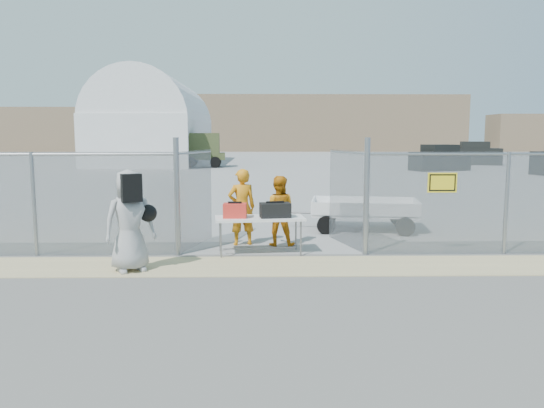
{
  "coord_description": "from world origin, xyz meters",
  "views": [
    {
      "loc": [
        -0.19,
        -9.1,
        2.53
      ],
      "look_at": [
        0.0,
        2.0,
        1.1
      ],
      "focal_mm": 35.0,
      "sensor_mm": 36.0,
      "label": 1
    }
  ],
  "objects_px": {
    "folding_table": "(260,235)",
    "security_worker_left": "(242,207)",
    "utility_trailer": "(364,214)",
    "security_worker_right": "(278,211)",
    "visitor": "(130,221)"
  },
  "relations": [
    {
      "from": "folding_table",
      "to": "security_worker_left",
      "type": "relative_size",
      "value": 1.06
    },
    {
      "from": "folding_table",
      "to": "utility_trailer",
      "type": "distance_m",
      "value": 4.02
    },
    {
      "from": "security_worker_right",
      "to": "utility_trailer",
      "type": "distance_m",
      "value": 3.14
    },
    {
      "from": "security_worker_right",
      "to": "utility_trailer",
      "type": "relative_size",
      "value": 0.45
    },
    {
      "from": "security_worker_right",
      "to": "visitor",
      "type": "height_order",
      "value": "visitor"
    },
    {
      "from": "folding_table",
      "to": "security_worker_right",
      "type": "relative_size",
      "value": 1.17
    },
    {
      "from": "security_worker_left",
      "to": "visitor",
      "type": "height_order",
      "value": "visitor"
    },
    {
      "from": "folding_table",
      "to": "security_worker_right",
      "type": "bearing_deg",
      "value": 57.65
    },
    {
      "from": "security_worker_left",
      "to": "utility_trailer",
      "type": "distance_m",
      "value": 3.8
    },
    {
      "from": "folding_table",
      "to": "utility_trailer",
      "type": "bearing_deg",
      "value": 39.69
    },
    {
      "from": "folding_table",
      "to": "security_worker_right",
      "type": "xyz_separation_m",
      "value": [
        0.43,
        0.86,
        0.41
      ]
    },
    {
      "from": "visitor",
      "to": "security_worker_right",
      "type": "bearing_deg",
      "value": 11.29
    },
    {
      "from": "security_worker_right",
      "to": "utility_trailer",
      "type": "height_order",
      "value": "security_worker_right"
    },
    {
      "from": "visitor",
      "to": "security_worker_left",
      "type": "bearing_deg",
      "value": 22.05
    },
    {
      "from": "folding_table",
      "to": "security_worker_left",
      "type": "height_order",
      "value": "security_worker_left"
    }
  ]
}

